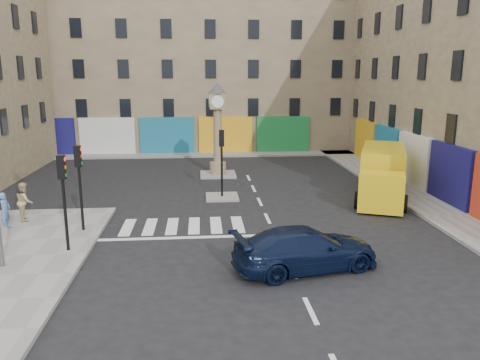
{
  "coord_description": "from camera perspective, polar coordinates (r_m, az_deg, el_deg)",
  "views": [
    {
      "loc": [
        -3.11,
        -17.3,
        6.78
      ],
      "look_at": [
        -1.35,
        3.67,
        2.0
      ],
      "focal_mm": 35.0,
      "sensor_mm": 36.0,
      "label": 1
    }
  ],
  "objects": [
    {
      "name": "navy_sedan",
      "position": [
        16.83,
        8.01,
        -8.31
      ],
      "size": [
        5.56,
        3.25,
        1.51
      ],
      "primitive_type": "imported",
      "rotation": [
        0.0,
        0.0,
        1.8
      ],
      "color": "black",
      "rests_on": "ground"
    },
    {
      "name": "traffic_light_island",
      "position": [
        25.67,
        -2.25,
        3.4
      ],
      "size": [
        0.28,
        0.22,
        3.7
      ],
      "color": "black",
      "rests_on": "island_near"
    },
    {
      "name": "island_near",
      "position": [
        26.2,
        -2.2,
        -2.07
      ],
      "size": [
        1.8,
        1.8,
        0.12
      ],
      "primitive_type": "cube",
      "color": "gray",
      "rests_on": "ground"
    },
    {
      "name": "sidewalk_far",
      "position": [
        40.07,
        -6.0,
        3.1
      ],
      "size": [
        32.0,
        2.4,
        0.15
      ],
      "primitive_type": "cube",
      "color": "gray",
      "rests_on": "ground"
    },
    {
      "name": "traffic_light_left_near",
      "position": [
        18.72,
        -20.76,
        -0.89
      ],
      "size": [
        0.28,
        0.22,
        3.7
      ],
      "color": "black",
      "rests_on": "sidewalk_left"
    },
    {
      "name": "yellow_van",
      "position": [
        27.33,
        16.96,
        0.78
      ],
      "size": [
        4.85,
        7.76,
        2.72
      ],
      "rotation": [
        0.0,
        0.0,
        -0.38
      ],
      "color": "gold",
      "rests_on": "ground"
    },
    {
      "name": "ground",
      "position": [
        18.84,
        5.09,
        -8.35
      ],
      "size": [
        120.0,
        120.0,
        0.0
      ],
      "primitive_type": "plane",
      "color": "black",
      "rests_on": "ground"
    },
    {
      "name": "clock_pillar",
      "position": [
        31.48,
        -2.76,
        6.89
      ],
      "size": [
        1.2,
        1.2,
        6.1
      ],
      "color": "tan",
      "rests_on": "island_far"
    },
    {
      "name": "pedestrian_tan",
      "position": [
        23.78,
        -24.79,
        -2.38
      ],
      "size": [
        0.96,
        1.06,
        1.78
      ],
      "primitive_type": "imported",
      "rotation": [
        0.0,
        0.0,
        1.97
      ],
      "color": "tan",
      "rests_on": "sidewalk_left"
    },
    {
      "name": "traffic_light_left_far",
      "position": [
        20.98,
        -19.01,
        0.66
      ],
      "size": [
        0.28,
        0.22,
        3.7
      ],
      "color": "black",
      "rests_on": "sidewalk_left"
    },
    {
      "name": "building_far",
      "position": [
        45.34,
        -6.11,
        14.91
      ],
      "size": [
        32.0,
        10.0,
        17.0
      ],
      "primitive_type": "cube",
      "color": "gray",
      "rests_on": "ground"
    },
    {
      "name": "pedestrian_blue",
      "position": [
        22.82,
        -26.7,
        -3.37
      ],
      "size": [
        0.43,
        0.62,
        1.63
      ],
      "primitive_type": "imported",
      "rotation": [
        0.0,
        0.0,
        1.49
      ],
      "color": "#527FBD",
      "rests_on": "sidewalk_left"
    },
    {
      "name": "sidewalk_right",
      "position": [
        30.49,
        18.14,
        -0.55
      ],
      "size": [
        2.6,
        30.0,
        0.15
      ],
      "primitive_type": "cube",
      "color": "gray",
      "rests_on": "ground"
    },
    {
      "name": "island_far",
      "position": [
        32.03,
        -2.7,
        0.68
      ],
      "size": [
        2.4,
        2.4,
        0.12
      ],
      "primitive_type": "cube",
      "color": "gray",
      "rests_on": "ground"
    }
  ]
}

